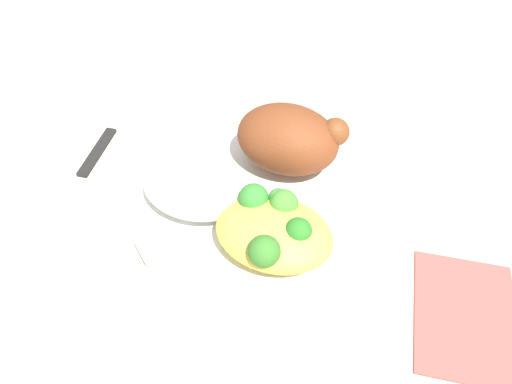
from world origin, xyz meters
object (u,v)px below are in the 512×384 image
fork (125,162)px  napkin (466,316)px  roasted_chicken (289,139)px  knife (111,130)px  rice_pile (195,188)px  plate (256,203)px  mac_cheese_with_broccoli (274,230)px

fork → napkin: size_ratio=1.16×
roasted_chicken → napkin: roasted_chicken is taller
knife → napkin: knife is taller
rice_pile → napkin: (0.27, -0.03, -0.03)m
rice_pile → fork: 0.12m
roasted_chicken → knife: size_ratio=0.61×
roasted_chicken → knife: (-0.22, -0.01, -0.05)m
plate → knife: size_ratio=1.36×
plate → mac_cheese_with_broccoli: 0.07m
mac_cheese_with_broccoli → napkin: 0.19m
roasted_chicken → mac_cheese_with_broccoli: size_ratio=1.04×
knife → mac_cheese_with_broccoli: bearing=-22.7°
roasted_chicken → mac_cheese_with_broccoli: roasted_chicken is taller
roasted_chicken → mac_cheese_with_broccoli: 0.11m
knife → napkin: (0.42, -0.11, -0.00)m
plate → fork: plate is taller
rice_pile → napkin: size_ratio=0.88×
napkin → mac_cheese_with_broccoli: bearing=178.3°
plate → roasted_chicken: size_ratio=2.23×
rice_pile → knife: bearing=153.2°
fork → mac_cheese_with_broccoli: bearing=-16.4°
roasted_chicken → napkin: size_ratio=0.94×
fork → knife: size_ratio=0.75×
plate → rice_pile: 0.07m
mac_cheese_with_broccoli → fork: 0.21m
rice_pile → mac_cheese_with_broccoli: bearing=-15.3°
rice_pile → roasted_chicken: bearing=49.6°
rice_pile → mac_cheese_with_broccoli: mac_cheese_with_broccoli is taller
plate → mac_cheese_with_broccoli: mac_cheese_with_broccoli is taller
plate → roasted_chicken: bearing=76.2°
plate → knife: bearing=165.8°
plate → knife: plate is taller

